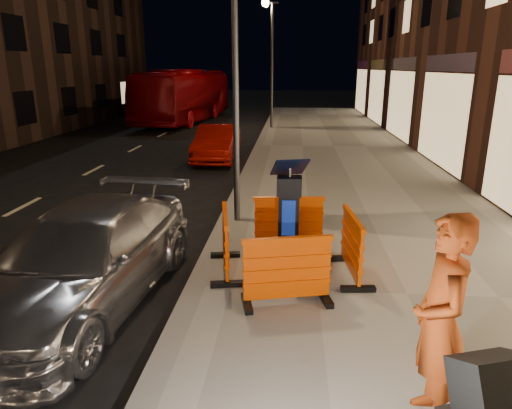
# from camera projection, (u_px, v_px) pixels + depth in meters

# --- Properties ---
(ground_plane) EXTENTS (120.00, 120.00, 0.00)m
(ground_plane) POSITION_uv_depth(u_px,v_px,m) (196.00, 295.00, 6.64)
(ground_plane) COLOR black
(ground_plane) RESTS_ON ground
(sidewalk) EXTENTS (6.00, 60.00, 0.15)m
(sidewalk) POSITION_uv_depth(u_px,v_px,m) (407.00, 299.00, 6.39)
(sidewalk) COLOR gray
(sidewalk) RESTS_ON ground
(kerb) EXTENTS (0.30, 60.00, 0.15)m
(kerb) POSITION_uv_depth(u_px,v_px,m) (196.00, 291.00, 6.62)
(kerb) COLOR slate
(kerb) RESTS_ON ground
(parking_kiosk) EXTENTS (0.60, 0.60, 1.69)m
(parking_kiosk) POSITION_uv_depth(u_px,v_px,m) (289.00, 221.00, 6.78)
(parking_kiosk) COLOR black
(parking_kiosk) RESTS_ON sidewalk
(barrier_front) EXTENTS (1.29, 0.75, 0.94)m
(barrier_front) POSITION_uv_depth(u_px,v_px,m) (287.00, 271.00, 5.98)
(barrier_front) COLOR #E94800
(barrier_front) RESTS_ON sidewalk
(barrier_back) EXTENTS (1.25, 0.60, 0.94)m
(barrier_back) POSITION_uv_depth(u_px,v_px,m) (289.00, 223.00, 7.80)
(barrier_back) COLOR #E94800
(barrier_back) RESTS_ON sidewalk
(barrier_kerbside) EXTENTS (0.70, 1.28, 0.94)m
(barrier_kerbside) POSITION_uv_depth(u_px,v_px,m) (226.00, 242.00, 6.96)
(barrier_kerbside) COLOR #E94800
(barrier_kerbside) RESTS_ON sidewalk
(barrier_bldgside) EXTENTS (0.62, 1.26, 0.94)m
(barrier_bldgside) POSITION_uv_depth(u_px,v_px,m) (352.00, 246.00, 6.82)
(barrier_bldgside) COLOR #E94800
(barrier_bldgside) RESTS_ON sidewalk
(car_silver) EXTENTS (2.33, 4.76, 1.33)m
(car_silver) POSITION_uv_depth(u_px,v_px,m) (89.00, 302.00, 6.46)
(car_silver) COLOR #B8B8BD
(car_silver) RESTS_ON ground
(car_red) EXTENTS (1.36, 3.75, 1.23)m
(car_red) POSITION_uv_depth(u_px,v_px,m) (218.00, 160.00, 16.20)
(car_red) COLOR #9D0E08
(car_red) RESTS_ON ground
(bus_doubledecker) EXTENTS (3.64, 11.11, 3.04)m
(bus_doubledecker) POSITION_uv_depth(u_px,v_px,m) (186.00, 122.00, 27.54)
(bus_doubledecker) COLOR maroon
(bus_doubledecker) RESTS_ON ground
(man) EXTENTS (0.50, 0.73, 1.95)m
(man) POSITION_uv_depth(u_px,v_px,m) (440.00, 323.00, 3.83)
(man) COLOR #99360F
(man) RESTS_ON sidewalk
(street_lamp_mid) EXTENTS (0.12, 0.12, 6.00)m
(street_lamp_mid) POSITION_uv_depth(u_px,v_px,m) (235.00, 69.00, 8.57)
(street_lamp_mid) COLOR #3F3F44
(street_lamp_mid) RESTS_ON sidewalk
(street_lamp_far) EXTENTS (0.12, 0.12, 6.00)m
(street_lamp_far) POSITION_uv_depth(u_px,v_px,m) (272.00, 67.00, 22.88)
(street_lamp_far) COLOR #3F3F44
(street_lamp_far) RESTS_ON sidewalk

